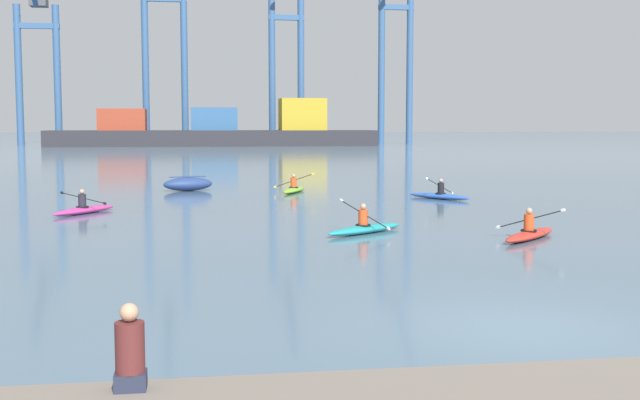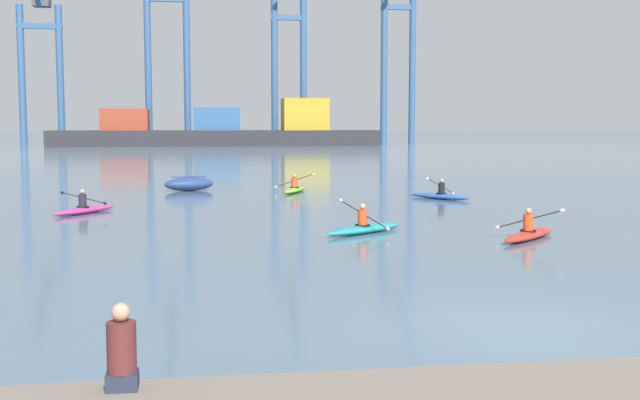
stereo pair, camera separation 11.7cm
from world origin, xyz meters
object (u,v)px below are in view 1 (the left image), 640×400
at_px(kayak_blue, 439,195).
at_px(kayak_red, 530,233).
at_px(gantry_crane_east_mid, 287,44).
at_px(seated_onlooker, 130,352).
at_px(kayak_teal, 365,228).
at_px(kayak_magenta, 84,209).
at_px(kayak_lime, 294,189).
at_px(gantry_crane_west, 37,50).
at_px(container_barge, 218,131).
at_px(gantry_crane_west_mid, 164,29).
at_px(gantry_crane_east, 397,37).
at_px(capsized_dinghy, 188,184).

xyz_separation_m(kayak_blue, kayak_red, (-1.21, -13.04, 0.00)).
relative_size(gantry_crane_east_mid, seated_onlooker, 39.81).
bearing_deg(kayak_teal, gantry_crane_east_mid, 84.88).
xyz_separation_m(kayak_blue, kayak_magenta, (-15.42, -3.83, -0.00)).
bearing_deg(kayak_lime, kayak_red, -74.15).
xyz_separation_m(gantry_crane_west, kayak_blue, (37.67, -106.22, -15.88)).
xyz_separation_m(container_barge, kayak_red, (6.52, -110.16, -2.22)).
relative_size(kayak_blue, kayak_lime, 0.92).
xyz_separation_m(gantry_crane_west_mid, gantry_crane_east, (41.11, -1.73, -0.77)).
height_order(container_barge, capsized_dinghy, container_barge).
bearing_deg(container_barge, kayak_red, -86.61).
distance_m(gantry_crane_west, kayak_red, 125.72).
bearing_deg(gantry_crane_east, container_barge, -164.48).
bearing_deg(capsized_dinghy, seated_onlooker, -90.27).
bearing_deg(seated_onlooker, gantry_crane_east_mid, 83.02).
distance_m(container_barge, capsized_dinghy, 90.78).
bearing_deg(kayak_teal, kayak_blue, 62.10).
distance_m(gantry_crane_west, kayak_magenta, 113.40).
xyz_separation_m(container_barge, gantry_crane_west_mid, (-8.86, 10.68, 17.62)).
bearing_deg(gantry_crane_east, gantry_crane_west_mid, 177.60).
bearing_deg(gantry_crane_west_mid, kayak_teal, -84.83).
bearing_deg(capsized_dinghy, kayak_magenta, -110.56).
bearing_deg(kayak_teal, kayak_magenta, 143.20).
xyz_separation_m(gantry_crane_west, gantry_crane_west_mid, (21.08, 1.58, 3.95)).
height_order(kayak_blue, kayak_red, kayak_blue).
bearing_deg(container_barge, kayak_magenta, -94.36).
distance_m(container_barge, kayak_magenta, 101.27).
distance_m(gantry_crane_east_mid, kayak_red, 121.54).
relative_size(gantry_crane_west_mid, gantry_crane_east_mid, 1.16).
relative_size(gantry_crane_east, kayak_red, 13.38).
bearing_deg(kayak_magenta, gantry_crane_east_mid, 79.69).
distance_m(gantry_crane_east, seated_onlooker, 139.54).
distance_m(gantry_crane_west, kayak_teal, 122.51).
height_order(gantry_crane_west, gantry_crane_east_mid, gantry_crane_east_mid).
distance_m(gantry_crane_west_mid, seated_onlooker, 136.66).
xyz_separation_m(gantry_crane_east_mid, kayak_blue, (-4.75, -107.07, -17.59)).
relative_size(gantry_crane_west, kayak_lime, 9.43).
xyz_separation_m(container_barge, kayak_magenta, (-7.69, -100.95, -2.22)).
bearing_deg(kayak_blue, gantry_crane_west, 109.52).
xyz_separation_m(gantry_crane_west, gantry_crane_east_mid, (42.41, 0.86, 1.71)).
relative_size(gantry_crane_west_mid, kayak_magenta, 13.03).
distance_m(gantry_crane_west, gantry_crane_west_mid, 21.50).
bearing_deg(kayak_lime, gantry_crane_west_mid, 95.74).
relative_size(gantry_crane_east, kayak_magenta, 11.92).
bearing_deg(seated_onlooker, kayak_red, 53.88).
relative_size(capsized_dinghy, kayak_magenta, 0.88).
bearing_deg(kayak_teal, capsized_dinghy, 108.20).
bearing_deg(gantry_crane_west_mid, capsized_dinghy, -87.16).
xyz_separation_m(capsized_dinghy, kayak_red, (10.36, -19.49, -0.18)).
distance_m(gantry_crane_west_mid, kayak_magenta, 113.39).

